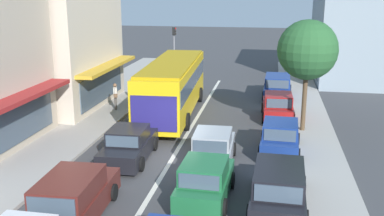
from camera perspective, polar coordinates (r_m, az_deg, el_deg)
The scene contains 19 objects.
ground_plane at distance 19.97m, azimuth -2.69°, elevation -6.70°, with size 140.00×140.00×0.00m, color #3F3F42.
lane_centre_line at distance 23.65m, azimuth -0.54°, elevation -3.17°, with size 0.20×28.00×0.01m, color silver.
sidewalk_left at distance 27.46m, azimuth -13.82°, elevation -0.88°, with size 5.20×44.00×0.14m, color #A39E96.
kerb_right at distance 25.25m, azimuth 14.31°, elevation -2.33°, with size 2.80×44.00×0.12m, color #A39E96.
shopfront_mid_block at distance 30.04m, azimuth -18.65°, elevation 7.64°, with size 8.96×8.43×7.88m.
building_right_far at distance 39.50m, azimuth 21.05°, elevation 8.95°, with size 8.73×10.44×7.78m.
city_bus at distance 26.62m, azimuth -2.45°, elevation 3.07°, with size 3.12×10.96×3.23m.
hatchback_queue_far_back at distance 19.33m, azimuth 2.69°, elevation -5.20°, with size 1.88×3.74×1.54m.
sedan_adjacent_lane_trail at distance 20.09m, azimuth -8.00°, elevation -4.69°, with size 2.00×4.25×1.47m.
hatchback_queue_gap_filler at distance 16.21m, azimuth 1.67°, elevation -9.32°, with size 1.90×3.75×1.54m.
wagon_adjacent_lane_lead at distance 15.45m, azimuth -14.86°, elevation -10.99°, with size 2.07×4.57×1.58m.
parked_wagon_kerb_front at distance 15.94m, azimuth 10.94°, elevation -9.90°, with size 2.04×4.55×1.58m.
parked_hatchback_kerb_second at distance 21.06m, azimuth 11.12°, elevation -3.76°, with size 1.93×3.76×1.54m.
parked_hatchback_kerb_third at distance 26.46m, azimuth 10.84°, elevation 0.13°, with size 1.93×3.76×1.54m.
parked_wagon_kerb_rear at distance 31.76m, azimuth 10.79°, elevation 2.68°, with size 2.02×4.54×1.58m.
traffic_light_downstreet at distance 38.45m, azimuth -2.28°, elevation 8.24°, with size 0.33×0.24×4.20m.
street_tree_right at distance 23.57m, azimuth 14.47°, elevation 7.12°, with size 3.05×3.05×5.89m.
pedestrian_with_handbag_near at distance 29.68m, azimuth -7.30°, elevation 2.60°, with size 0.44×0.64×1.63m.
pedestrian_browsing_midblock at distance 27.82m, azimuth -9.71°, elevation 1.67°, with size 0.41×0.65×1.63m.
Camera 1 is at (4.20, -18.08, 7.39)m, focal length 42.00 mm.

